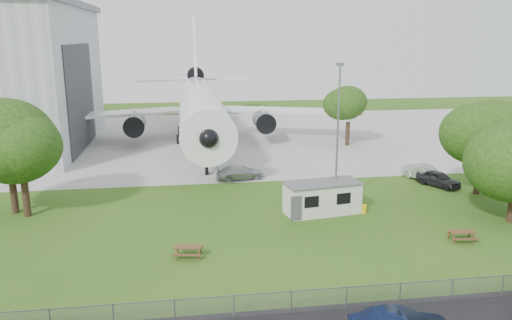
{
  "coord_description": "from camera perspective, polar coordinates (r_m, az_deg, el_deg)",
  "views": [
    {
      "loc": [
        -4.22,
        -32.44,
        14.07
      ],
      "look_at": [
        1.72,
        8.0,
        4.0
      ],
      "focal_mm": 35.0,
      "sensor_mm": 36.0,
      "label": 1
    }
  ],
  "objects": [
    {
      "name": "tree_west_small",
      "position": [
        43.15,
        -25.38,
        1.58
      ],
      "size": [
        6.07,
        6.07,
        8.96
      ],
      "color": "#382619",
      "rests_on": "ground"
    },
    {
      "name": "car_ne_sedan",
      "position": [
        52.85,
        18.73,
        -1.46
      ],
      "size": [
        3.29,
        5.1,
        1.59
      ],
      "primitive_type": "imported",
      "rotation": [
        0.0,
        0.0,
        0.37
      ],
      "color": "#A7A9AE",
      "rests_on": "ground"
    },
    {
      "name": "tree_east_back",
      "position": [
        49.4,
        24.47,
        2.67
      ],
      "size": [
        7.3,
        7.3,
        9.22
      ],
      "color": "#382619",
      "rests_on": "ground"
    },
    {
      "name": "car_apron_van",
      "position": [
        50.78,
        -1.82,
        -1.43
      ],
      "size": [
        5.01,
        2.48,
        1.4
      ],
      "primitive_type": "imported",
      "rotation": [
        0.0,
        0.0,
        1.68
      ],
      "color": "silver",
      "rests_on": "ground"
    },
    {
      "name": "ground",
      "position": [
        35.61,
        -0.88,
        -9.43
      ],
      "size": [
        160.0,
        160.0,
        0.0
      ],
      "primitive_type": "plane",
      "color": "#446E1F"
    },
    {
      "name": "picnic_west",
      "position": [
        33.76,
        -7.72,
        -10.92
      ],
      "size": [
        2.05,
        1.81,
        0.76
      ],
      "primitive_type": null,
      "rotation": [
        0.0,
        0.0,
        -0.19
      ],
      "color": "brown",
      "rests_on": "ground"
    },
    {
      "name": "fence",
      "position": [
        27.24,
        1.85,
        -17.26
      ],
      "size": [
        58.0,
        0.04,
        1.3
      ],
      "primitive_type": "cube",
      "color": "gray",
      "rests_on": "ground"
    },
    {
      "name": "car_ne_hatch",
      "position": [
        51.43,
        20.12,
        -2.05
      ],
      "size": [
        3.56,
        4.66,
        1.48
      ],
      "primitive_type": "imported",
      "rotation": [
        0.0,
        0.0,
        0.48
      ],
      "color": "black",
      "rests_on": "ground"
    },
    {
      "name": "picnic_east",
      "position": [
        38.72,
        22.41,
        -8.57
      ],
      "size": [
        1.91,
        1.63,
        0.76
      ],
      "primitive_type": null,
      "rotation": [
        0.0,
        0.0,
        -0.08
      ],
      "color": "brown",
      "rests_on": "ground"
    },
    {
      "name": "airliner",
      "position": [
        68.9,
        -6.48,
        6.41
      ],
      "size": [
        46.36,
        47.73,
        17.69
      ],
      "color": "white",
      "rests_on": "ground"
    },
    {
      "name": "tree_far_apron",
      "position": [
        67.02,
        10.56,
        6.16
      ],
      "size": [
        5.13,
        5.13,
        7.98
      ],
      "color": "#382619",
      "rests_on": "ground"
    },
    {
      "name": "site_cabin",
      "position": [
        41.31,
        7.58,
        -4.27
      ],
      "size": [
        6.93,
        3.67,
        2.62
      ],
      "color": "silver",
      "rests_on": "ground"
    },
    {
      "name": "concrete_apron",
      "position": [
        71.96,
        -4.83,
        2.52
      ],
      "size": [
        120.0,
        46.0,
        0.03
      ],
      "primitive_type": "cube",
      "color": "#B7B7B2",
      "rests_on": "ground"
    },
    {
      "name": "lamp_mast",
      "position": [
        41.38,
        9.29,
        2.41
      ],
      "size": [
        0.16,
        0.16,
        12.0
      ],
      "primitive_type": "cylinder",
      "color": "slate",
      "rests_on": "ground"
    },
    {
      "name": "tree_west_big",
      "position": [
        44.45,
        -26.53,
        1.74
      ],
      "size": [
        8.3,
        8.3,
        10.03
      ],
      "color": "#382619",
      "rests_on": "ground"
    }
  ]
}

